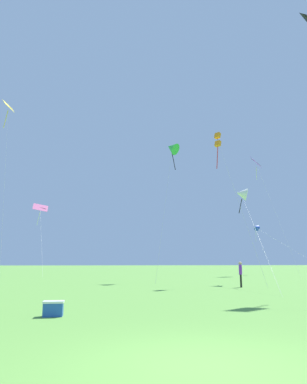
# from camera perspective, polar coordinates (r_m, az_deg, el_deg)

# --- Properties ---
(ground_plane) EXTENTS (400.00, 400.00, 0.00)m
(ground_plane) POSITION_cam_1_polar(r_m,az_deg,el_deg) (5.87, 9.09, -26.80)
(ground_plane) COLOR #5B933D
(kite_green_small) EXTENTS (3.37, 5.73, 13.20)m
(kite_green_small) POSITION_cam_1_polar(r_m,az_deg,el_deg) (33.69, 3.06, 7.28)
(kite_green_small) COLOR green
(kite_green_small) RESTS_ON ground_plane
(kite_blue_delta) EXTENTS (4.36, 11.70, 6.83)m
(kite_blue_delta) POSITION_cam_1_polar(r_m,az_deg,el_deg) (49.41, 16.56, -5.62)
(kite_blue_delta) COLOR blue
(kite_blue_delta) RESTS_ON ground_plane
(kite_pink_low) EXTENTS (3.30, 10.50, 9.69)m
(kite_pink_low) POSITION_cam_1_polar(r_m,az_deg,el_deg) (50.16, -18.25, -2.95)
(kite_pink_low) COLOR pink
(kite_pink_low) RESTS_ON ground_plane
(kite_white_distant) EXTENTS (3.63, 11.26, 7.65)m
(kite_white_distant) POSITION_cam_1_polar(r_m,az_deg,el_deg) (28.95, 14.37, -0.29)
(kite_white_distant) COLOR white
(kite_white_distant) RESTS_ON ground_plane
(kite_orange_box) EXTENTS (1.34, 5.06, 11.70)m
(kite_orange_box) POSITION_cam_1_polar(r_m,az_deg,el_deg) (28.01, 10.61, 8.20)
(kite_orange_box) COLOR orange
(kite_orange_box) RESTS_ON ground_plane
(kite_yellow_diamond) EXTENTS (2.44, 5.13, 20.69)m
(kite_yellow_diamond) POSITION_cam_1_polar(r_m,az_deg,el_deg) (45.60, -22.98, 11.81)
(kite_yellow_diamond) COLOR yellow
(kite_yellow_diamond) RESTS_ON ground_plane
(kite_purple_streamer) EXTENTS (2.77, 12.98, 16.31)m
(kite_purple_streamer) POSITION_cam_1_polar(r_m,az_deg,el_deg) (50.27, 16.69, 4.07)
(kite_purple_streamer) COLOR purple
(kite_purple_streamer) RESTS_ON ground_plane
(person_in_blue_jacket) EXTENTS (0.32, 0.49, 1.61)m
(person_in_blue_jacket) POSITION_cam_1_polar(r_m,az_deg,el_deg) (23.46, 14.20, -12.68)
(person_in_blue_jacket) COLOR black
(person_in_blue_jacket) RESTS_ON ground_plane
(picnic_cooler) EXTENTS (0.60, 0.40, 0.44)m
(picnic_cooler) POSITION_cam_1_polar(r_m,az_deg,el_deg) (11.14, -16.25, -18.01)
(picnic_cooler) COLOR #2351B2
(picnic_cooler) RESTS_ON ground_plane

